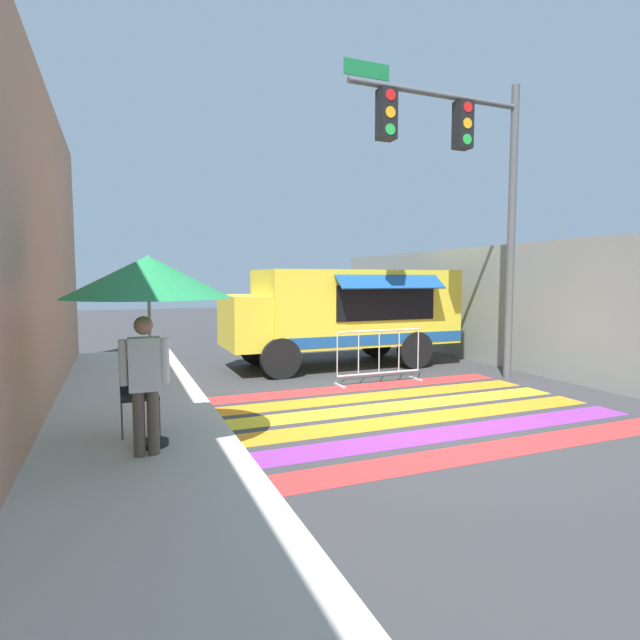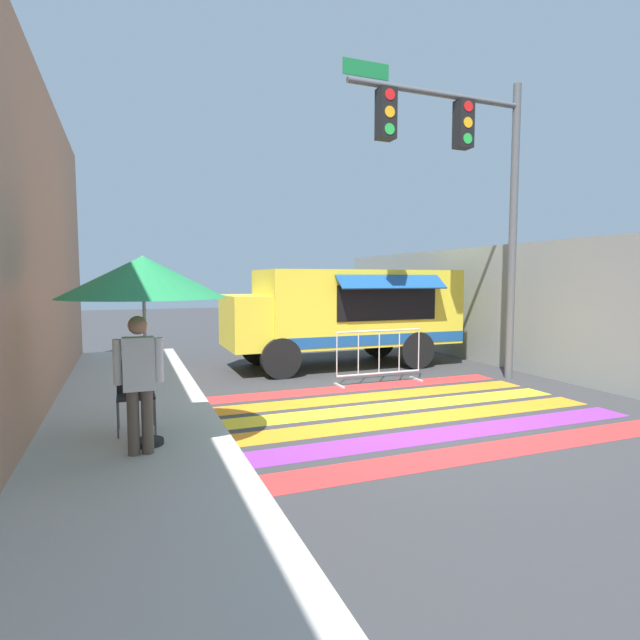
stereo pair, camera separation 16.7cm
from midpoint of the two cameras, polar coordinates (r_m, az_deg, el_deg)
The scene contains 11 objects.
ground_plane at distance 8.01m, azimuth 10.15°, elevation -10.57°, with size 60.00×60.00×0.00m, color #38383A.
sidewalk_left at distance 6.96m, azimuth -28.73°, elevation -12.91°, with size 4.40×16.00×0.13m.
building_left_facade at distance 6.71m, azimuth -31.72°, elevation 8.58°, with size 0.25×16.00×5.27m.
concrete_wall_right at distance 12.80m, azimuth 20.16°, elevation 1.53°, with size 0.20×16.00×2.91m.
crosswalk_painted at distance 8.07m, azimuth 9.86°, elevation -10.42°, with size 6.40×4.36×0.01m.
food_truck at distance 11.96m, azimuth 2.77°, elevation 1.12°, with size 5.53×2.52×2.31m.
traffic_signal_pole at distance 10.61m, azimuth 16.66°, elevation 16.48°, with size 3.95×0.29×6.04m.
patio_umbrella at distance 6.13m, azimuth -18.80°, elevation 4.58°, with size 1.90×1.90×2.24m.
folding_chair at distance 6.96m, azimuth -19.68°, elevation -7.32°, with size 0.46×0.46×0.92m.
vendor_person at distance 5.92m, azimuth -19.22°, elevation -6.18°, with size 0.53×0.21×1.57m.
barricade_front at distance 10.17m, azimuth 7.24°, elevation -4.20°, with size 1.88×0.44×1.08m.
Camera 2 is at (-3.97, -6.62, 2.10)m, focal length 28.00 mm.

